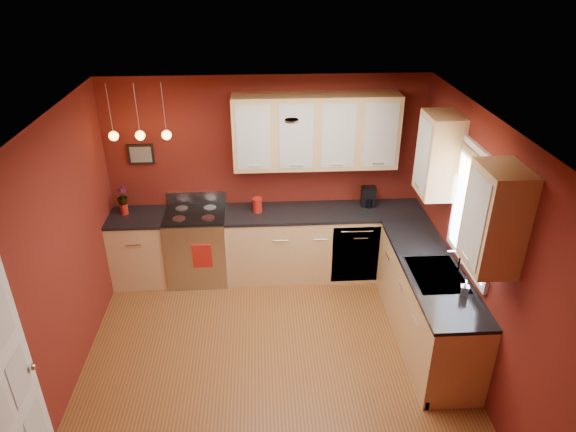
{
  "coord_description": "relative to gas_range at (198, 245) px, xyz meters",
  "views": [
    {
      "loc": [
        -0.08,
        -3.99,
        3.91
      ],
      "look_at": [
        0.21,
        1.0,
        1.3
      ],
      "focal_mm": 32.0,
      "sensor_mm": 36.0,
      "label": 1
    }
  ],
  "objects": [
    {
      "name": "floor",
      "position": [
        0.92,
        -1.8,
        -0.48
      ],
      "size": [
        4.2,
        4.2,
        0.0
      ],
      "primitive_type": "plane",
      "color": "brown",
      "rests_on": "ground"
    },
    {
      "name": "ceiling",
      "position": [
        0.92,
        -1.8,
        2.12
      ],
      "size": [
        4.0,
        4.2,
        0.02
      ],
      "primitive_type": "cube",
      "color": "silver",
      "rests_on": "wall_back"
    },
    {
      "name": "wall_back",
      "position": [
        0.92,
        0.3,
        0.82
      ],
      "size": [
        4.0,
        0.02,
        2.6
      ],
      "primitive_type": "cube",
      "color": "maroon",
      "rests_on": "floor"
    },
    {
      "name": "wall_left",
      "position": [
        -1.08,
        -1.8,
        0.82
      ],
      "size": [
        0.02,
        4.2,
        2.6
      ],
      "primitive_type": "cube",
      "color": "maroon",
      "rests_on": "floor"
    },
    {
      "name": "wall_right",
      "position": [
        2.92,
        -1.8,
        0.82
      ],
      "size": [
        0.02,
        4.2,
        2.6
      ],
      "primitive_type": "cube",
      "color": "maroon",
      "rests_on": "floor"
    },
    {
      "name": "base_cabinets_back_left",
      "position": [
        -0.73,
        -0.0,
        -0.03
      ],
      "size": [
        0.7,
        0.6,
        0.9
      ],
      "primitive_type": "cube",
      "color": "tan",
      "rests_on": "floor"
    },
    {
      "name": "base_cabinets_back_right",
      "position": [
        1.65,
        -0.0,
        -0.03
      ],
      "size": [
        2.54,
        0.6,
        0.9
      ],
      "primitive_type": "cube",
      "color": "tan",
      "rests_on": "floor"
    },
    {
      "name": "base_cabinets_right",
      "position": [
        2.62,
        -1.35,
        -0.03
      ],
      "size": [
        0.6,
        2.1,
        0.9
      ],
      "primitive_type": "cube",
      "color": "tan",
      "rests_on": "floor"
    },
    {
      "name": "counter_back_left",
      "position": [
        -0.73,
        -0.0,
        0.44
      ],
      "size": [
        0.7,
        0.62,
        0.04
      ],
      "primitive_type": "cube",
      "color": "black",
      "rests_on": "base_cabinets_back_left"
    },
    {
      "name": "counter_back_right",
      "position": [
        1.65,
        -0.0,
        0.44
      ],
      "size": [
        2.54,
        0.62,
        0.04
      ],
      "primitive_type": "cube",
      "color": "black",
      "rests_on": "base_cabinets_back_right"
    },
    {
      "name": "counter_right",
      "position": [
        2.62,
        -1.35,
        0.44
      ],
      "size": [
        0.62,
        2.1,
        0.04
      ],
      "primitive_type": "cube",
      "color": "black",
      "rests_on": "base_cabinets_right"
    },
    {
      "name": "gas_range",
      "position": [
        0.0,
        0.0,
        0.0
      ],
      "size": [
        0.76,
        0.64,
        1.11
      ],
      "color": "#AFAFB3",
      "rests_on": "floor"
    },
    {
      "name": "dishwasher_front",
      "position": [
        2.02,
        -0.29,
        -0.03
      ],
      "size": [
        0.6,
        0.02,
        0.8
      ],
      "primitive_type": "cube",
      "color": "#AFAFB3",
      "rests_on": "base_cabinets_back_right"
    },
    {
      "name": "sink",
      "position": [
        2.62,
        -1.5,
        0.43
      ],
      "size": [
        0.5,
        0.7,
        0.33
      ],
      "color": "#96969B",
      "rests_on": "counter_right"
    },
    {
      "name": "window",
      "position": [
        2.89,
        -1.5,
        1.21
      ],
      "size": [
        0.06,
        1.02,
        1.22
      ],
      "color": "white",
      "rests_on": "wall_right"
    },
    {
      "name": "door_left_wall",
      "position": [
        -1.05,
        -3.0,
        0.54
      ],
      "size": [
        0.12,
        0.82,
        2.05
      ],
      "color": "white",
      "rests_on": "floor"
    },
    {
      "name": "upper_cabinets_back",
      "position": [
        1.52,
        0.12,
        1.47
      ],
      "size": [
        2.0,
        0.35,
        0.9
      ],
      "primitive_type": "cube",
      "color": "tan",
      "rests_on": "wall_back"
    },
    {
      "name": "upper_cabinets_right",
      "position": [
        2.75,
        -1.48,
        1.47
      ],
      "size": [
        0.35,
        1.95,
        0.9
      ],
      "primitive_type": "cube",
      "color": "tan",
      "rests_on": "wall_right"
    },
    {
      "name": "wall_picture",
      "position": [
        -0.63,
        0.28,
        1.17
      ],
      "size": [
        0.32,
        0.03,
        0.26
      ],
      "primitive_type": "cube",
      "color": "black",
      "rests_on": "wall_back"
    },
    {
      "name": "pendant_lights",
      "position": [
        -0.53,
        -0.05,
        1.53
      ],
      "size": [
        0.71,
        0.11,
        0.66
      ],
      "color": "#96969B",
      "rests_on": "ceiling"
    },
    {
      "name": "red_canister",
      "position": [
        0.79,
        0.02,
        0.55
      ],
      "size": [
        0.12,
        0.12,
        0.19
      ],
      "color": "#AA1A12",
      "rests_on": "counter_back_right"
    },
    {
      "name": "red_vase",
      "position": [
        -0.88,
        0.06,
        0.53
      ],
      "size": [
        0.09,
        0.09,
        0.15
      ],
      "primitive_type": "cylinder",
      "color": "#AA1A12",
      "rests_on": "counter_back_left"
    },
    {
      "name": "flowers",
      "position": [
        -0.88,
        0.06,
        0.7
      ],
      "size": [
        0.13,
        0.13,
        0.23
      ],
      "primitive_type": "imported",
      "rotation": [
        0.0,
        0.0,
        -0.03
      ],
      "color": "#AA1A12",
      "rests_on": "red_vase"
    },
    {
      "name": "coffee_maker",
      "position": [
        2.22,
        0.11,
        0.58
      ],
      "size": [
        0.19,
        0.18,
        0.26
      ],
      "rotation": [
        0.0,
        0.0,
        -0.06
      ],
      "color": "black",
      "rests_on": "counter_back_right"
    },
    {
      "name": "soap_pump",
      "position": [
        2.76,
        -1.88,
        0.55
      ],
      "size": [
        0.1,
        0.1,
        0.18
      ],
      "primitive_type": "imported",
      "rotation": [
        0.0,
        0.0,
        -0.34
      ],
      "color": "silver",
      "rests_on": "counter_right"
    },
    {
      "name": "dish_towel",
      "position": [
        0.09,
        -0.33,
        0.04
      ],
      "size": [
        0.24,
        0.02,
        0.33
      ],
      "primitive_type": "cube",
      "color": "#AA1A12",
      "rests_on": "gas_range"
    }
  ]
}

